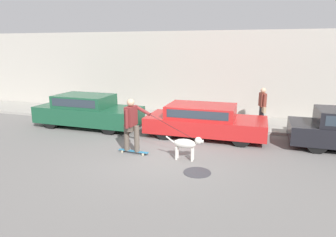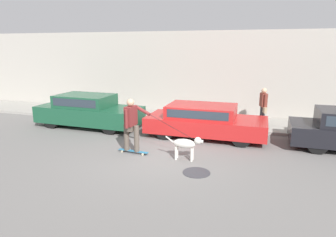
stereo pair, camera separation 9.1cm
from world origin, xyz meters
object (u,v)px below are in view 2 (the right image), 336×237
at_px(dog, 186,144).
at_px(skateboarder, 131,123).
at_px(pedestrian_with_bag, 263,105).
at_px(parked_car_1, 205,121).
at_px(parked_car_0, 89,111).

xyz_separation_m(dog, skateboarder, (-1.74, 0.04, 0.49)).
xyz_separation_m(dog, pedestrian_with_bag, (2.08, 4.55, 0.46)).
height_order(parked_car_1, dog, parked_car_1).
distance_m(parked_car_0, skateboarder, 3.88).
relative_size(dog, skateboarder, 0.44).
xyz_separation_m(parked_car_1, skateboarder, (-1.81, -2.41, 0.38)).
relative_size(dog, pedestrian_with_bag, 0.75).
bearing_deg(parked_car_0, parked_car_1, 1.63).
xyz_separation_m(parked_car_1, dog, (-0.07, -2.45, -0.12)).
height_order(parked_car_1, skateboarder, skateboarder).
distance_m(parked_car_0, parked_car_1, 4.84).
bearing_deg(pedestrian_with_bag, dog, 49.94).
relative_size(parked_car_0, pedestrian_with_bag, 2.90).
distance_m(parked_car_1, dog, 2.45).
height_order(parked_car_1, pedestrian_with_bag, pedestrian_with_bag).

